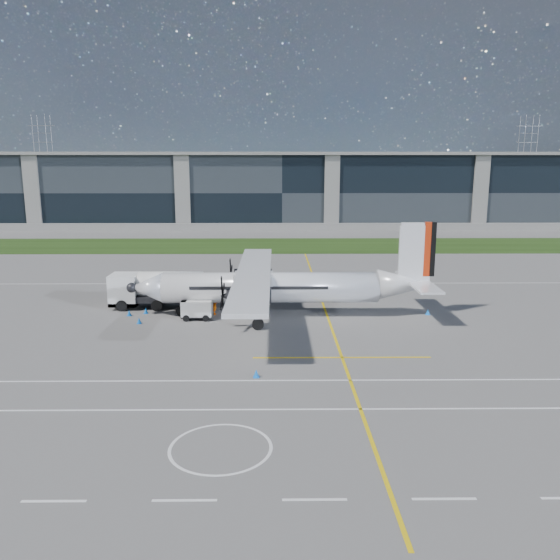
# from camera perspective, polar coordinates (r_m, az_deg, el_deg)

# --- Properties ---
(ground) EXTENTS (400.00, 400.00, 0.00)m
(ground) POSITION_cam_1_polar(r_m,az_deg,el_deg) (81.78, 0.51, 2.85)
(ground) COLOR #5F5C5A
(ground) RESTS_ON ground
(grass_strip) EXTENTS (400.00, 18.00, 0.04)m
(grass_strip) POSITION_cam_1_polar(r_m,az_deg,el_deg) (89.69, 0.41, 3.64)
(grass_strip) COLOR #1C340E
(grass_strip) RESTS_ON ground
(terminal_building) EXTENTS (120.00, 20.00, 15.00)m
(terminal_building) POSITION_cam_1_polar(r_m,az_deg,el_deg) (120.91, 0.16, 9.27)
(terminal_building) COLOR black
(terminal_building) RESTS_ON ground
(tree_line) EXTENTS (400.00, 6.00, 6.00)m
(tree_line) POSITION_cam_1_polar(r_m,az_deg,el_deg) (181.06, -0.09, 8.64)
(tree_line) COLOR black
(tree_line) RESTS_ON ground
(pylon_west) EXTENTS (9.00, 4.60, 30.00)m
(pylon_west) POSITION_cam_1_polar(r_m,az_deg,el_deg) (206.32, -23.41, 11.41)
(pylon_west) COLOR gray
(pylon_west) RESTS_ON ground
(pylon_east) EXTENTS (9.00, 4.60, 30.00)m
(pylon_east) POSITION_cam_1_polar(r_m,az_deg,el_deg) (209.51, 24.33, 11.32)
(pylon_east) COLOR gray
(pylon_east) RESTS_ON ground
(yellow_taxiway_centerline) EXTENTS (0.20, 70.00, 0.01)m
(yellow_taxiway_centerline) POSITION_cam_1_polar(r_m,az_deg,el_deg) (52.51, 4.39, -2.17)
(yellow_taxiway_centerline) COLOR yellow
(yellow_taxiway_centerline) RESTS_ON ground
(white_lane_line) EXTENTS (90.00, 0.15, 0.01)m
(white_lane_line) POSITION_cam_1_polar(r_m,az_deg,el_deg) (29.61, 2.49, -13.35)
(white_lane_line) COLOR white
(white_lane_line) RESTS_ON ground
(turboprop_aircraft) EXTENTS (25.98, 26.94, 8.08)m
(turboprop_aircraft) POSITION_cam_1_polar(r_m,az_deg,el_deg) (46.23, 0.18, 1.09)
(turboprop_aircraft) COLOR silver
(turboprop_aircraft) RESTS_ON ground
(fuel_tanker_truck) EXTENTS (8.88, 2.89, 3.33)m
(fuel_tanker_truck) POSITION_cam_1_polar(r_m,az_deg,el_deg) (50.86, -13.36, -0.99)
(fuel_tanker_truck) COLOR white
(fuel_tanker_truck) RESTS_ON ground
(baggage_tug) EXTENTS (2.71, 1.63, 1.63)m
(baggage_tug) POSITION_cam_1_polar(r_m,az_deg,el_deg) (46.43, -8.67, -3.09)
(baggage_tug) COLOR silver
(baggage_tug) RESTS_ON ground
(ground_crew_person) EXTENTS (0.65, 0.85, 1.96)m
(ground_crew_person) POSITION_cam_1_polar(r_m,az_deg,el_deg) (47.68, -6.85, -2.44)
(ground_crew_person) COLOR #F25907
(ground_crew_person) RESTS_ON ground
(safety_cone_portwing) EXTENTS (0.36, 0.36, 0.50)m
(safety_cone_portwing) POSITION_cam_1_polar(r_m,az_deg,el_deg) (33.67, -2.50, -9.72)
(safety_cone_portwing) COLOR blue
(safety_cone_portwing) RESTS_ON ground
(safety_cone_tail) EXTENTS (0.36, 0.36, 0.50)m
(safety_cone_tail) POSITION_cam_1_polar(r_m,az_deg,el_deg) (49.11, 15.19, -3.23)
(safety_cone_tail) COLOR blue
(safety_cone_tail) RESTS_ON ground
(safety_cone_nose_port) EXTENTS (0.36, 0.36, 0.50)m
(safety_cone_nose_port) POSITION_cam_1_polar(r_m,az_deg,el_deg) (46.21, -14.51, -4.13)
(safety_cone_nose_port) COLOR blue
(safety_cone_nose_port) RESTS_ON ground
(safety_cone_fwd) EXTENTS (0.36, 0.36, 0.50)m
(safety_cone_fwd) POSITION_cam_1_polar(r_m,az_deg,el_deg) (48.82, -15.48, -3.34)
(safety_cone_fwd) COLOR blue
(safety_cone_fwd) RESTS_ON ground
(safety_cone_nose_stbd) EXTENTS (0.36, 0.36, 0.50)m
(safety_cone_nose_stbd) POSITION_cam_1_polar(r_m,az_deg,el_deg) (49.21, -13.85, -3.13)
(safety_cone_nose_stbd) COLOR blue
(safety_cone_nose_stbd) RESTS_ON ground
(safety_cone_stbdwing) EXTENTS (0.36, 0.36, 0.50)m
(safety_cone_stbdwing) POSITION_cam_1_polar(r_m,az_deg,el_deg) (60.97, -2.90, 0.03)
(safety_cone_stbdwing) COLOR blue
(safety_cone_stbdwing) RESTS_ON ground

